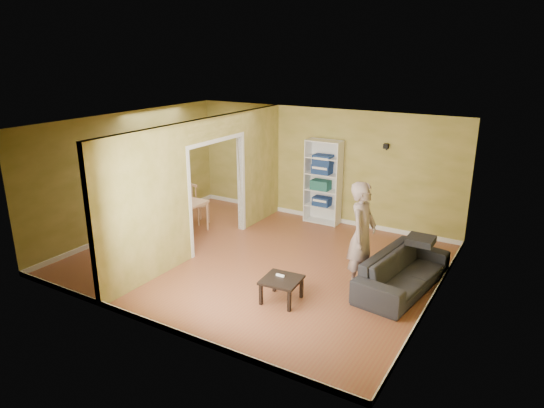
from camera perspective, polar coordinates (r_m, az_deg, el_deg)
The scene contains 16 objects.
room_shell at distance 8.86m, azimuth -1.77°, elevation 1.10°, with size 6.50×6.50×6.50m.
partition at distance 9.53m, azimuth -7.88°, elevation 2.14°, with size 0.22×5.50×2.60m, color tan, non-canonical shape.
wall_speaker at distance 10.49m, azimuth 13.27°, elevation 6.64°, with size 0.10×0.10×0.10m, color black.
sofa at distance 8.39m, azimuth 15.22°, elevation -7.06°, with size 0.92×2.14×0.81m, color #2C2C31.
person at distance 8.10m, azimuth 10.61°, elevation -2.59°, with size 0.61×0.78×2.13m, color slate.
bookshelf at distance 11.09m, azimuth 6.14°, elevation 2.62°, with size 0.81×0.35×1.92m.
paper_box_navy_a at distance 11.18m, azimuth 5.88°, elevation 0.33°, with size 0.39×0.26×0.20m, color navy.
paper_box_teal at distance 11.09m, azimuth 5.76°, elevation 2.26°, with size 0.42×0.28×0.22m, color #2C876E.
paper_box_navy_b at distance 10.98m, azimuth 5.90°, elevation 4.14°, with size 0.42×0.28×0.22m, color #1A194A.
paper_box_navy_c at distance 10.93m, azimuth 6.02°, elevation 5.22°, with size 0.42×0.27×0.22m, color navy.
coffee_table at distance 7.75m, azimuth 1.13°, elevation -9.17°, with size 0.58×0.58×0.39m.
game_controller at distance 7.79m, azimuth 0.99°, elevation -8.40°, with size 0.14×0.04×0.03m, color white.
dining_table at distance 10.75m, azimuth -10.88°, elevation -0.02°, with size 1.10×0.74×0.69m.
chair_left at distance 11.30m, azimuth -13.43°, elevation 0.01°, with size 0.45×0.45×0.98m, color tan, non-canonical shape.
chair_near at distance 10.25m, azimuth -12.77°, elevation -1.67°, with size 0.46×0.46×1.01m, color tan, non-canonical shape.
chair_far at distance 11.22m, azimuth -8.60°, elevation 0.17°, with size 0.45×0.45×0.97m, color #D4B672, non-canonical shape.
Camera 1 is at (4.58, -7.14, 3.84)m, focal length 32.00 mm.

